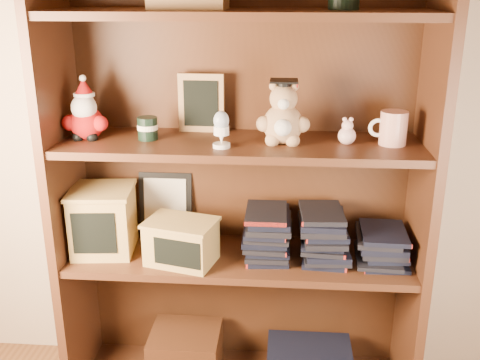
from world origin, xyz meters
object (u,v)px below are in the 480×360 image
Objects in this scene: teacher_mug at (393,128)px; treats_box at (103,220)px; grad_teddy_bear at (283,119)px; bookcase at (240,187)px.

treats_box is (-0.94, -0.00, -0.34)m from teacher_mug.
grad_teddy_bear is 0.34m from teacher_mug.
treats_box is at bearing -179.94° from teacher_mug.
bookcase is at bearing 6.34° from treats_box.
treats_box is at bearing -173.66° from bookcase.
teacher_mug is at bearing 1.04° from grad_teddy_bear.
teacher_mug reaches higher than treats_box.
teacher_mug is at bearing 0.06° from treats_box.
bookcase is 0.48m from treats_box.
grad_teddy_bear is 0.90× the size of treats_box.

